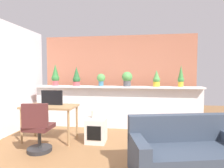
% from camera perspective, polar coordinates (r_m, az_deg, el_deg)
% --- Properties ---
extents(ground_plane, '(12.00, 12.00, 0.00)m').
position_cam_1_polar(ground_plane, '(3.26, -3.79, -22.75)').
color(ground_plane, brown).
extents(divider_wall, '(4.31, 0.16, 1.06)m').
position_cam_1_polar(divider_wall, '(4.99, 1.01, -7.15)').
color(divider_wall, silver).
rests_on(divider_wall, ground).
extents(plant_shelf, '(4.31, 0.37, 0.04)m').
position_cam_1_polar(plant_shelf, '(4.88, 0.96, -0.88)').
color(plant_shelf, silver).
rests_on(plant_shelf, divider_wall).
extents(brick_wall_behind, '(4.31, 0.10, 2.50)m').
position_cam_1_polar(brick_wall_behind, '(5.50, 1.80, 1.39)').
color(brick_wall_behind, '#AD664C').
rests_on(brick_wall_behind, ground).
extents(potted_plant_0, '(0.21, 0.21, 0.57)m').
position_cam_1_polar(potted_plant_0, '(5.33, -16.64, 2.48)').
color(potted_plant_0, '#B7474C').
rests_on(potted_plant_0, plant_shelf).
extents(potted_plant_1, '(0.20, 0.20, 0.50)m').
position_cam_1_polar(potted_plant_1, '(5.12, -10.61, 2.01)').
color(potted_plant_1, '#B7474C').
rests_on(potted_plant_1, plant_shelf).
extents(potted_plant_2, '(0.22, 0.22, 0.32)m').
position_cam_1_polar(potted_plant_2, '(4.97, -3.30, 1.56)').
color(potted_plant_2, '#386B84').
rests_on(potted_plant_2, plant_shelf).
extents(potted_plant_3, '(0.27, 0.27, 0.37)m').
position_cam_1_polar(potted_plant_3, '(4.80, 4.56, 1.71)').
color(potted_plant_3, '#4C4C51').
rests_on(potted_plant_3, plant_shelf).
extents(potted_plant_4, '(0.17, 0.17, 0.41)m').
position_cam_1_polar(potted_plant_4, '(4.81, 13.23, 1.48)').
color(potted_plant_4, gold).
rests_on(potted_plant_4, plant_shelf).
extents(potted_plant_5, '(0.15, 0.15, 0.53)m').
position_cam_1_polar(potted_plant_5, '(4.93, 19.99, 2.07)').
color(potted_plant_5, gold).
rests_on(potted_plant_5, plant_shelf).
extents(desk, '(1.10, 0.60, 0.75)m').
position_cam_1_polar(desk, '(4.24, -18.11, -7.27)').
color(desk, '#99754C').
rests_on(desk, ground).
extents(tv_monitor, '(0.47, 0.04, 0.31)m').
position_cam_1_polar(tv_monitor, '(4.28, -17.60, -3.91)').
color(tv_monitor, black).
rests_on(tv_monitor, desk).
extents(office_chair, '(0.47, 0.48, 0.91)m').
position_cam_1_polar(office_chair, '(3.74, -21.29, -13.10)').
color(office_chair, '#262628').
rests_on(office_chair, ground).
extents(side_cube_shelf, '(0.40, 0.41, 0.50)m').
position_cam_1_polar(side_cube_shelf, '(4.05, -4.77, -13.68)').
color(side_cube_shelf, silver).
rests_on(side_cube_shelf, ground).
extents(vase_on_shelf, '(0.11, 0.11, 0.16)m').
position_cam_1_polar(vase_on_shelf, '(4.01, -5.41, -9.00)').
color(vase_on_shelf, silver).
rests_on(vase_on_shelf, side_cube_shelf).
extents(couch, '(1.69, 1.10, 0.80)m').
position_cam_1_polar(couch, '(3.04, 21.40, -19.17)').
color(couch, '#333D4C').
rests_on(couch, ground).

